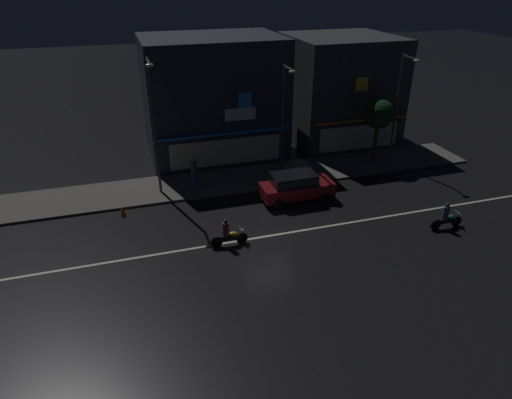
{
  "coord_description": "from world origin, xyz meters",
  "views": [
    {
      "loc": [
        -6.46,
        -18.75,
        12.36
      ],
      "look_at": [
        -0.26,
        1.34,
        1.51
      ],
      "focal_mm": 31.61,
      "sensor_mm": 36.0,
      "label": 1
    }
  ],
  "objects": [
    {
      "name": "ground_plane",
      "position": [
        0.0,
        0.0,
        0.0
      ],
      "size": [
        140.0,
        140.0,
        0.0
      ],
      "primitive_type": "plane",
      "color": "black"
    },
    {
      "name": "lane_divider_stripe",
      "position": [
        0.0,
        0.0,
        0.01
      ],
      "size": [
        31.6,
        0.16,
        0.01
      ],
      "primitive_type": "cube",
      "color": "beige",
      "rests_on": "ground"
    },
    {
      "name": "sidewalk_far",
      "position": [
        0.0,
        7.11,
        0.07
      ],
      "size": [
        33.27,
        3.84,
        0.14
      ],
      "primitive_type": "cube",
      "color": "#5B5954",
      "rests_on": "ground"
    },
    {
      "name": "storefront_left_block",
      "position": [
        0.0,
        12.47,
        4.15
      ],
      "size": [
        9.48,
        7.03,
        8.32
      ],
      "color": "#2D333D",
      "rests_on": "ground"
    },
    {
      "name": "storefront_center_block",
      "position": [
        9.98,
        12.76,
        3.95
      ],
      "size": [
        7.74,
        7.62,
        7.92
      ],
      "color": "#383A3F",
      "rests_on": "ground"
    },
    {
      "name": "streetlamp_west",
      "position": [
        -4.73,
        6.43,
        4.79
      ],
      "size": [
        0.44,
        1.64,
        7.99
      ],
      "color": "#47494C",
      "rests_on": "sidewalk_far"
    },
    {
      "name": "streetlamp_mid",
      "position": [
        3.54,
        7.59,
        4.25
      ],
      "size": [
        0.44,
        1.64,
        6.95
      ],
      "color": "#47494C",
      "rests_on": "sidewalk_far"
    },
    {
      "name": "streetlamp_east",
      "position": [
        11.37,
        6.71,
        4.44
      ],
      "size": [
        0.44,
        1.64,
        7.31
      ],
      "color": "#47494C",
      "rests_on": "sidewalk_far"
    },
    {
      "name": "pedestrian_on_sidewalk",
      "position": [
        -2.59,
        6.9,
        0.98
      ],
      "size": [
        0.39,
        0.39,
        1.81
      ],
      "rotation": [
        0.0,
        0.0,
        6.28
      ],
      "color": "#334766",
      "rests_on": "sidewalk_far"
    },
    {
      "name": "street_tree",
      "position": [
        10.18,
        7.1,
        3.57
      ],
      "size": [
        2.05,
        2.05,
        4.49
      ],
      "color": "#473323",
      "rests_on": "sidewalk_far"
    },
    {
      "name": "parked_car_near_kerb",
      "position": [
        2.86,
        3.48,
        0.87
      ],
      "size": [
        4.3,
        1.98,
        1.67
      ],
      "rotation": [
        0.0,
        0.0,
        3.14
      ],
      "color": "maroon",
      "rests_on": "ground"
    },
    {
      "name": "motorcycle_lead",
      "position": [
        9.23,
        -1.98,
        0.63
      ],
      "size": [
        1.9,
        0.6,
        1.52
      ],
      "rotation": [
        0.0,
        0.0,
        3.22
      ],
      "color": "black",
      "rests_on": "ground"
    },
    {
      "name": "motorcycle_following",
      "position": [
        -2.19,
        -0.23,
        0.63
      ],
      "size": [
        1.9,
        0.6,
        1.52
      ],
      "rotation": [
        0.0,
        0.0,
        3.25
      ],
      "color": "black",
      "rests_on": "ground"
    },
    {
      "name": "traffic_cone",
      "position": [
        -7.09,
        4.48,
        0.28
      ],
      "size": [
        0.36,
        0.36,
        0.55
      ],
      "primitive_type": "cone",
      "color": "orange",
      "rests_on": "ground"
    }
  ]
}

